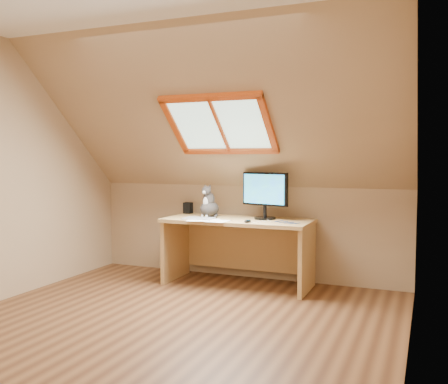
% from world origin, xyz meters
% --- Properties ---
extents(ground, '(3.50, 3.50, 0.00)m').
position_xyz_m(ground, '(0.00, 0.00, 0.00)').
color(ground, brown).
rests_on(ground, ground).
extents(room_shell, '(3.52, 3.52, 2.41)m').
position_xyz_m(room_shell, '(0.00, -0.09, 1.43)').
color(room_shell, tan).
rests_on(room_shell, ground).
extents(desk, '(1.50, 0.66, 0.68)m').
position_xyz_m(desk, '(0.06, 1.45, 0.47)').
color(desk, tan).
rests_on(desk, ground).
extents(monitor, '(0.51, 0.22, 0.48)m').
position_xyz_m(monitor, '(0.32, 1.46, 0.96)').
color(monitor, black).
rests_on(monitor, desk).
extents(cat, '(0.23, 0.26, 0.35)m').
position_xyz_m(cat, '(-0.30, 1.45, 0.81)').
color(cat, '#403B38').
rests_on(cat, desk).
extents(desk_speaker, '(0.09, 0.09, 0.12)m').
position_xyz_m(desk_speaker, '(-0.64, 1.63, 0.75)').
color(desk_speaker, black).
rests_on(desk_speaker, desk).
extents(graphics_tablet, '(0.31, 0.23, 0.01)m').
position_xyz_m(graphics_tablet, '(-0.30, 1.20, 0.69)').
color(graphics_tablet, '#B2B2B7').
rests_on(graphics_tablet, desk).
extents(mouse, '(0.08, 0.10, 0.03)m').
position_xyz_m(mouse, '(0.25, 1.13, 0.70)').
color(mouse, black).
rests_on(mouse, desk).
extents(papers, '(0.35, 0.30, 0.01)m').
position_xyz_m(papers, '(-0.13, 1.12, 0.69)').
color(papers, white).
rests_on(papers, desk).
extents(cables, '(0.51, 0.26, 0.01)m').
position_xyz_m(cables, '(0.50, 1.26, 0.69)').
color(cables, silver).
rests_on(cables, desk).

